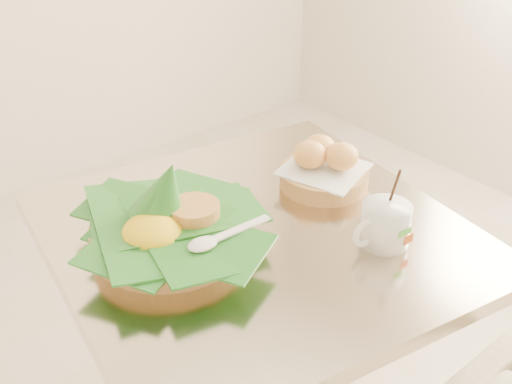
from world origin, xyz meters
TOP-DOWN VIEW (x-y plane):
  - cafe_table at (0.11, 0.05)m, footprint 0.79×0.79m
  - rice_basket at (-0.04, 0.11)m, footprint 0.33×0.33m
  - bread_basket at (0.31, 0.10)m, footprint 0.19×0.19m
  - coffee_mug at (0.25, -0.11)m, footprint 0.12×0.09m

SIDE VIEW (x-z plane):
  - cafe_table at x=0.11m, z-range 0.15..0.90m
  - bread_basket at x=0.31m, z-range 0.74..0.83m
  - coffee_mug at x=0.25m, z-range 0.72..0.86m
  - rice_basket at x=-0.04m, z-range 0.71..0.88m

